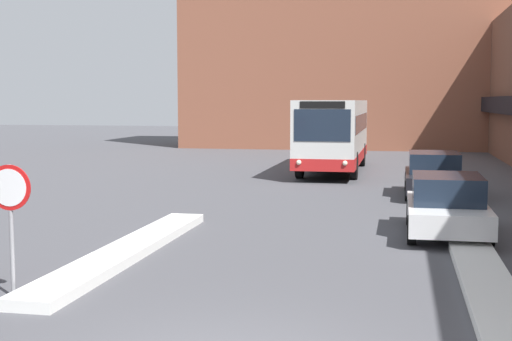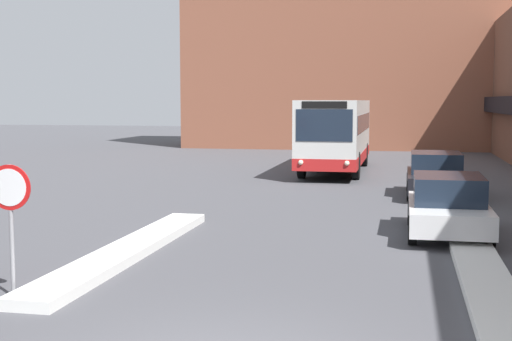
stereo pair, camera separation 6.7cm
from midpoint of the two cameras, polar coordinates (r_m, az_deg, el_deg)
name	(u,v)px [view 1 (the left image)]	position (r m, az deg, el deg)	size (l,w,h in m)	color
building_backdrop_far	(373,38)	(51.26, 9.28, 10.39)	(26.00, 8.00, 15.23)	brown
snow_bank_left	(128,250)	(15.54, -10.32, -6.27)	(0.90, 8.65, 0.21)	silver
snow_bank_right	(491,292)	(12.72, 18.16, -9.23)	(0.90, 7.74, 0.16)	silver
city_bus	(334,133)	(33.03, 6.19, 3.02)	(2.57, 10.14, 3.29)	silver
parked_car_front	(447,205)	(18.00, 14.92, -2.68)	(1.90, 4.21, 1.47)	silver
parked_car_middle	(434,174)	(25.20, 13.96, -0.29)	(1.93, 4.38, 1.51)	black
stop_sign	(10,202)	(12.46, -19.23, -2.37)	(0.76, 0.08, 2.23)	gray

